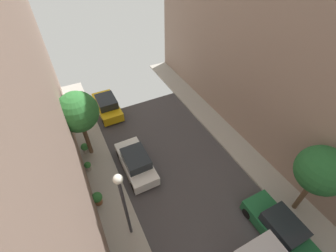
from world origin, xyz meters
The scene contains 10 objects.
sidewalk_right centered at (5.00, 0.00, 0.07)m, with size 2.00×44.00×0.15m, color #A8A399.
parked_car_left_3 centered at (-2.70, 8.90, 0.72)m, with size 1.78×4.20×1.57m.
parked_car_left_4 centered at (-2.70, 16.06, 0.72)m, with size 1.78×4.20×1.57m.
parked_car_right_3 centered at (2.70, 1.06, 0.72)m, with size 1.78×4.20×1.57m.
street_tree_0 centered at (-5.23, 11.79, 4.04)m, with size 2.70×2.70×5.27m.
street_tree_1 centered at (4.86, 1.72, 3.87)m, with size 2.58×2.58×5.04m.
potted_plant_2 centered at (-5.79, 7.43, 0.67)m, with size 0.65×0.65×0.94m.
potted_plant_3 centered at (-5.58, 12.01, 0.60)m, with size 0.55×0.55×0.80m.
potted_plant_4 centered at (-5.76, 10.24, 0.56)m, with size 0.45×0.45×0.74m.
lamp_post centered at (-4.60, 4.85, 3.70)m, with size 0.44×0.44×5.38m.
Camera 1 is at (-5.23, -1.01, 13.48)m, focal length 24.70 mm.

